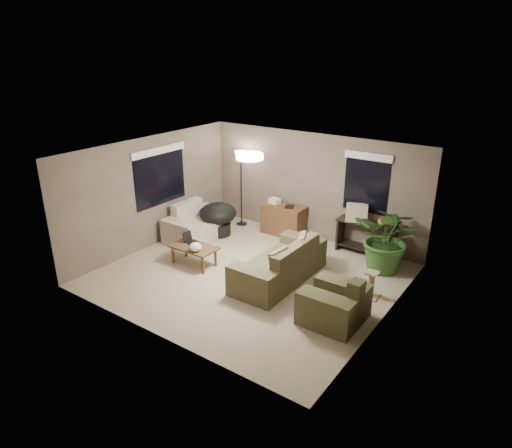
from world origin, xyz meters
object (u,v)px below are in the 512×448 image
Objects in this scene: floor_lamp at (241,164)px; houseplant at (388,245)px; console_table at (366,236)px; papasan_chair at (218,217)px; cat_scratching_post at (371,286)px; armchair at (335,305)px; coffee_table at (194,249)px; loveseat at (197,226)px; main_sofa at (281,267)px; desk at (283,220)px.

houseplant is at bearing -5.35° from floor_lamp.
floor_lamp reaches higher than console_table.
cat_scratching_post is at bearing -9.05° from papasan_chair.
armchair is 3.36m from coffee_table.
loveseat is at bearing 176.94° from cat_scratching_post.
papasan_chair is at bearing 112.00° from coffee_table.
cat_scratching_post is at bearing -63.86° from console_table.
floor_lamp is 4.13m from houseplant.
papasan_chair is at bearing 54.34° from loveseat.
main_sofa is at bearing 155.63° from armchair.
console_table is (2.09, 0.08, 0.06)m from desk.
main_sofa is 2.26m from console_table.
cat_scratching_post is (1.68, 0.42, -0.08)m from main_sofa.
floor_lamp is at bearing 146.19° from armchair.
loveseat and armchair have the same top height.
coffee_table is at bearing -50.54° from loveseat.
main_sofa is at bearing -166.00° from cat_scratching_post.
armchair is 1.00× the size of coffee_table.
loveseat reaches higher than cat_scratching_post.
loveseat is 4.49m from cat_scratching_post.
main_sofa is 3.39m from floor_lamp.
armchair is at bearing -91.42° from houseplant.
loveseat is 0.55m from papasan_chair.
coffee_table is (-3.35, 0.19, 0.06)m from armchair.
main_sofa is 2.00× the size of desk.
houseplant is at bearing 96.91° from cat_scratching_post.
cat_scratching_post is (0.82, -1.67, -0.22)m from console_table.
floor_lamp reaches higher than coffee_table.
main_sofa is 2.88m from loveseat.
armchair is at bearing -33.81° from floor_lamp.
desk is (1.58, 1.35, 0.08)m from loveseat.
houseplant is (4.04, 0.50, 0.10)m from papasan_chair.
papasan_chair is 2.24× the size of cat_scratching_post.
main_sofa is 2.73m from papasan_chair.
desk is at bearing -177.77° from console_table.
houseplant is at bearing 31.23° from coffee_table.
console_table is 3.51m from papasan_chair.
papasan_chair is at bearing 156.18° from armchair.
coffee_table is 0.89× the size of papasan_chair.
console_table is (2.73, 2.57, 0.08)m from coffee_table.
main_sofa is 2.20× the size of armchair.
loveseat is 0.84× the size of floor_lamp.
armchair is at bearing -17.26° from loveseat.
floor_lamp is at bearing 74.60° from loveseat.
loveseat is 1.45× the size of desk.
main_sofa is at bearing -134.20° from houseplant.
console_table is 0.85m from houseplant.
main_sofa reaches higher than desk.
papasan_chair is at bearing -163.38° from console_table.
cat_scratching_post is at bearing -83.09° from houseplant.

